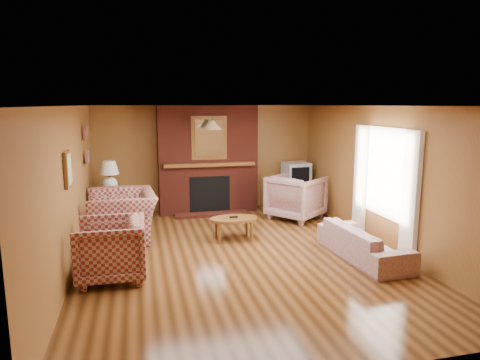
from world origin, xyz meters
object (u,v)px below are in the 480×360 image
object	(u,v)px
floral_armchair	(296,197)
table_lamp	(109,175)
side_table	(111,208)
coffee_table	(234,220)
plaid_armchair	(111,249)
crt_tv	(296,173)
floral_sofa	(364,242)
tv_stand	(296,196)
plaid_loveseat	(122,216)
fireplace	(208,160)

from	to	relation	value
floral_armchair	table_lamp	xyz separation A→B (m)	(-3.83, 0.50, 0.55)
side_table	coffee_table	bearing A→B (deg)	-36.84
plaid_armchair	crt_tv	xyz separation A→B (m)	(4.00, 3.29, 0.40)
side_table	floral_sofa	bearing A→B (deg)	-37.33
plaid_armchair	table_lamp	bearing A→B (deg)	-176.50
tv_stand	plaid_loveseat	bearing A→B (deg)	-164.57
side_table	tv_stand	size ratio (longest dim) A/B	1.16
fireplace	tv_stand	bearing A→B (deg)	-5.15
table_lamp	tv_stand	world-z (taller)	table_lamp
fireplace	crt_tv	world-z (taller)	fireplace
crt_tv	side_table	bearing A→B (deg)	-175.26
fireplace	plaid_armchair	bearing A→B (deg)	-119.29
floral_armchair	tv_stand	distance (m)	0.93
fireplace	floral_armchair	distance (m)	2.14
floral_armchair	tv_stand	bearing A→B (deg)	-57.47
coffee_table	floral_armchair	bearing A→B (deg)	35.12
floral_sofa	crt_tv	world-z (taller)	crt_tv
fireplace	side_table	xyz separation A→B (m)	(-2.10, -0.53, -0.85)
fireplace	plaid_armchair	distance (m)	4.06
coffee_table	side_table	xyz separation A→B (m)	(-2.20, 1.65, -0.03)
fireplace	table_lamp	distance (m)	2.17
plaid_armchair	coffee_table	xyz separation A→B (m)	(2.05, 1.29, -0.07)
plaid_loveseat	crt_tv	bearing A→B (deg)	105.92
side_table	tv_stand	bearing A→B (deg)	4.82
plaid_loveseat	side_table	bearing A→B (deg)	-171.69
floral_sofa	crt_tv	bearing A→B (deg)	-6.05
side_table	crt_tv	size ratio (longest dim) A/B	1.15
plaid_loveseat	crt_tv	world-z (taller)	crt_tv
plaid_loveseat	table_lamp	size ratio (longest dim) A/B	2.12
plaid_armchair	floral_sofa	xyz separation A→B (m)	(3.85, -0.11, -0.17)
plaid_loveseat	table_lamp	xyz separation A→B (m)	(-0.25, 1.10, 0.59)
plaid_loveseat	side_table	size ratio (longest dim) A/B	1.99
fireplace	crt_tv	size ratio (longest dim) A/B	4.14
coffee_table	crt_tv	xyz separation A→B (m)	(1.95, 1.99, 0.47)
tv_stand	fireplace	bearing A→B (deg)	169.84
crt_tv	table_lamp	bearing A→B (deg)	-175.26
tv_stand	coffee_table	bearing A→B (deg)	-139.27
floral_sofa	coffee_table	size ratio (longest dim) A/B	2.08
floral_armchair	plaid_armchair	bearing A→B (deg)	86.55
floral_armchair	coffee_table	size ratio (longest dim) A/B	1.19
coffee_table	tv_stand	xyz separation A→B (m)	(1.95, 2.00, -0.08)
floral_armchair	table_lamp	distance (m)	3.90
floral_armchair	coffee_table	world-z (taller)	floral_armchair
side_table	plaid_loveseat	bearing A→B (deg)	-77.24
side_table	crt_tv	xyz separation A→B (m)	(4.15, 0.34, 0.50)
plaid_armchair	tv_stand	size ratio (longest dim) A/B	1.64
plaid_loveseat	side_table	distance (m)	1.14
plaid_loveseat	table_lamp	bearing A→B (deg)	-171.69
plaid_armchair	side_table	xyz separation A→B (m)	(-0.15, 2.94, -0.09)
table_lamp	plaid_loveseat	bearing A→B (deg)	-77.24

